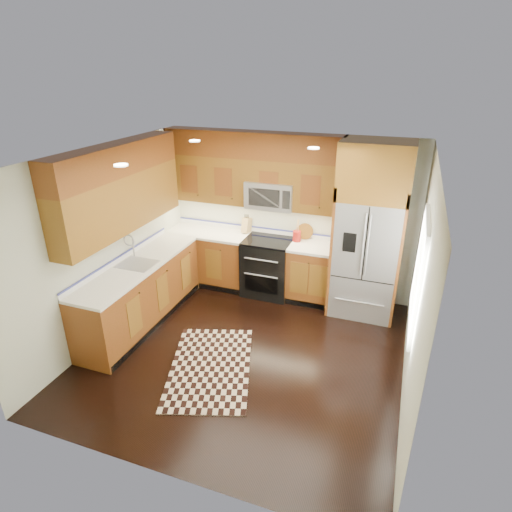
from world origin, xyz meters
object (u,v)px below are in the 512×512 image
(rug, at_px, (210,367))
(knife_block, at_px, (247,225))
(utensil_crock, at_px, (297,234))
(range, at_px, (268,267))
(refrigerator, at_px, (369,232))

(rug, height_order, knife_block, knife_block)
(utensil_crock, bearing_deg, range, -163.41)
(refrigerator, relative_size, utensil_crock, 7.14)
(knife_block, bearing_deg, refrigerator, -7.79)
(refrigerator, bearing_deg, range, 178.60)
(utensil_crock, bearing_deg, knife_block, 173.29)
(rug, distance_m, utensil_crock, 2.53)
(rug, relative_size, knife_block, 5.26)
(range, distance_m, knife_block, 0.79)
(refrigerator, bearing_deg, knife_block, 172.21)
(utensil_crock, bearing_deg, refrigerator, -8.66)
(knife_block, xyz_separation_m, utensil_crock, (0.89, -0.11, -0.00))
(refrigerator, bearing_deg, rug, -127.78)
(refrigerator, xyz_separation_m, knife_block, (-2.00, 0.27, -0.24))
(refrigerator, distance_m, knife_block, 2.04)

